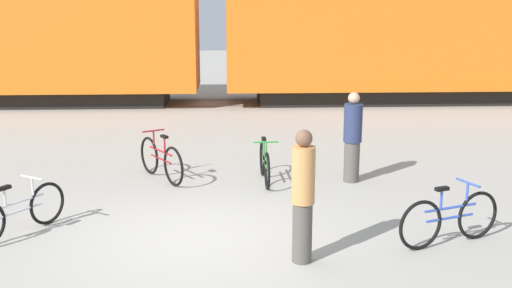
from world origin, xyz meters
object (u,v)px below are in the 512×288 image
(bicycle_maroon, at_px, (161,160))
(person_in_tan, at_px, (303,196))
(person_in_navy, at_px, (353,137))
(bicycle_silver, at_px, (18,212))
(freight_train, at_px, (212,19))
(bicycle_blue, at_px, (450,219))
(bicycle_green, at_px, (265,163))

(bicycle_maroon, distance_m, person_in_tan, 4.61)
(person_in_navy, bearing_deg, bicycle_silver, -5.80)
(freight_train, distance_m, bicycle_blue, 13.87)
(freight_train, bearing_deg, bicycle_maroon, -94.75)
(bicycle_green, relative_size, bicycle_blue, 1.01)
(freight_train, xyz_separation_m, person_in_tan, (1.45, -13.65, -1.99))
(bicycle_maroon, height_order, bicycle_blue, bicycle_maroon)
(bicycle_silver, bearing_deg, bicycle_blue, -6.02)
(bicycle_blue, distance_m, person_in_tan, 2.26)
(bicycle_maroon, xyz_separation_m, bicycle_blue, (4.39, -3.50, -0.02))
(freight_train, xyz_separation_m, bicycle_green, (1.19, -9.91, -2.53))
(bicycle_green, bearing_deg, freight_train, 96.87)
(bicycle_maroon, bearing_deg, bicycle_green, -7.21)
(bicycle_maroon, height_order, bicycle_green, bicycle_maroon)
(bicycle_maroon, bearing_deg, bicycle_silver, -122.01)
(bicycle_silver, height_order, person_in_navy, person_in_navy)
(bicycle_silver, bearing_deg, person_in_tan, -15.83)
(person_in_navy, relative_size, person_in_tan, 0.98)
(bicycle_green, bearing_deg, person_in_tan, -86.13)
(bicycle_maroon, height_order, person_in_navy, person_in_navy)
(bicycle_maroon, relative_size, person_in_navy, 0.90)
(bicycle_maroon, distance_m, bicycle_blue, 5.62)
(freight_train, distance_m, bicycle_green, 10.30)
(freight_train, bearing_deg, bicycle_blue, -74.74)
(freight_train, height_order, bicycle_blue, freight_train)
(freight_train, height_order, bicycle_maroon, freight_train)
(freight_train, relative_size, bicycle_maroon, 37.95)
(bicycle_blue, relative_size, person_in_navy, 0.94)
(freight_train, xyz_separation_m, bicycle_silver, (-2.58, -12.51, -2.54))
(bicycle_blue, height_order, person_in_navy, person_in_navy)
(bicycle_blue, bearing_deg, bicycle_green, 126.45)
(bicycle_green, relative_size, person_in_tan, 0.93)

